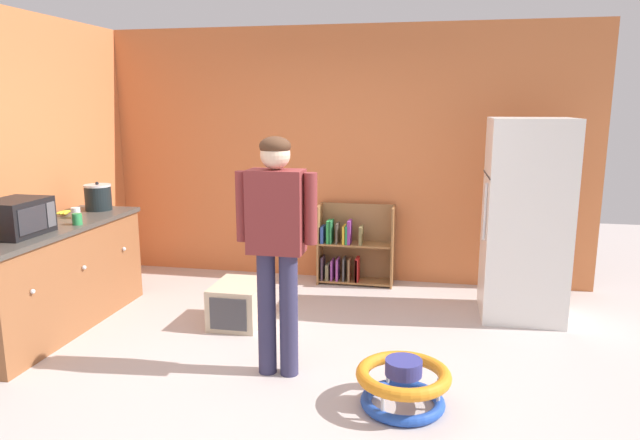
{
  "coord_description": "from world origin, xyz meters",
  "views": [
    {
      "loc": [
        0.95,
        -3.77,
        1.9
      ],
      "look_at": [
        0.05,
        0.7,
        0.97
      ],
      "focal_mm": 32.24,
      "sensor_mm": 36.0,
      "label": 1
    }
  ],
  "objects_px": {
    "kitchen_counter": "(52,278)",
    "baby_walker": "(403,384)",
    "crock_pot": "(98,197)",
    "banana_bunch": "(65,212)",
    "microwave": "(16,218)",
    "pet_carrier": "(239,303)",
    "refrigerator": "(525,220)",
    "green_cup": "(77,219)",
    "standing_person": "(276,235)",
    "white_cup": "(76,213)",
    "bookshelf": "(352,249)"
  },
  "relations": [
    {
      "from": "microwave",
      "to": "crock_pot",
      "type": "height_order",
      "value": "microwave"
    },
    {
      "from": "banana_bunch",
      "to": "crock_pot",
      "type": "bearing_deg",
      "value": 64.85
    },
    {
      "from": "microwave",
      "to": "crock_pot",
      "type": "xyz_separation_m",
      "value": [
        0.01,
        1.1,
        -0.02
      ]
    },
    {
      "from": "white_cup",
      "to": "bookshelf",
      "type": "bearing_deg",
      "value": 32.2
    },
    {
      "from": "kitchen_counter",
      "to": "baby_walker",
      "type": "distance_m",
      "value": 3.11
    },
    {
      "from": "bookshelf",
      "to": "standing_person",
      "type": "distance_m",
      "value": 2.32
    },
    {
      "from": "microwave",
      "to": "banana_bunch",
      "type": "xyz_separation_m",
      "value": [
        -0.14,
        0.79,
        -0.11
      ]
    },
    {
      "from": "kitchen_counter",
      "to": "green_cup",
      "type": "bearing_deg",
      "value": 23.84
    },
    {
      "from": "kitchen_counter",
      "to": "refrigerator",
      "type": "bearing_deg",
      "value": 15.63
    },
    {
      "from": "white_cup",
      "to": "green_cup",
      "type": "height_order",
      "value": "same"
    },
    {
      "from": "microwave",
      "to": "refrigerator",
      "type": "bearing_deg",
      "value": 20.22
    },
    {
      "from": "banana_bunch",
      "to": "refrigerator",
      "type": "bearing_deg",
      "value": 9.29
    },
    {
      "from": "banana_bunch",
      "to": "pet_carrier",
      "type": "bearing_deg",
      "value": -0.72
    },
    {
      "from": "crock_pot",
      "to": "green_cup",
      "type": "height_order",
      "value": "crock_pot"
    },
    {
      "from": "crock_pot",
      "to": "banana_bunch",
      "type": "relative_size",
      "value": 1.75
    },
    {
      "from": "microwave",
      "to": "white_cup",
      "type": "relative_size",
      "value": 5.05
    },
    {
      "from": "standing_person",
      "to": "microwave",
      "type": "bearing_deg",
      "value": 177.53
    },
    {
      "from": "kitchen_counter",
      "to": "refrigerator",
      "type": "height_order",
      "value": "refrigerator"
    },
    {
      "from": "green_cup",
      "to": "crock_pot",
      "type": "bearing_deg",
      "value": 107.67
    },
    {
      "from": "microwave",
      "to": "white_cup",
      "type": "xyz_separation_m",
      "value": [
        0.03,
        0.7,
        -0.09
      ]
    },
    {
      "from": "kitchen_counter",
      "to": "standing_person",
      "type": "height_order",
      "value": "standing_person"
    },
    {
      "from": "crock_pot",
      "to": "banana_bunch",
      "type": "height_order",
      "value": "crock_pot"
    },
    {
      "from": "microwave",
      "to": "crock_pot",
      "type": "bearing_deg",
      "value": 89.58
    },
    {
      "from": "bookshelf",
      "to": "white_cup",
      "type": "distance_m",
      "value": 2.75
    },
    {
      "from": "green_cup",
      "to": "microwave",
      "type": "bearing_deg",
      "value": -115.78
    },
    {
      "from": "kitchen_counter",
      "to": "baby_walker",
      "type": "bearing_deg",
      "value": -13.85
    },
    {
      "from": "pet_carrier",
      "to": "banana_bunch",
      "type": "height_order",
      "value": "banana_bunch"
    },
    {
      "from": "standing_person",
      "to": "microwave",
      "type": "distance_m",
      "value": 2.1
    },
    {
      "from": "refrigerator",
      "to": "white_cup",
      "type": "height_order",
      "value": "refrigerator"
    },
    {
      "from": "banana_bunch",
      "to": "green_cup",
      "type": "distance_m",
      "value": 0.49
    },
    {
      "from": "white_cup",
      "to": "green_cup",
      "type": "relative_size",
      "value": 1.0
    },
    {
      "from": "microwave",
      "to": "white_cup",
      "type": "distance_m",
      "value": 0.7
    },
    {
      "from": "refrigerator",
      "to": "bookshelf",
      "type": "xyz_separation_m",
      "value": [
        -1.65,
        0.67,
        -0.52
      ]
    },
    {
      "from": "kitchen_counter",
      "to": "white_cup",
      "type": "bearing_deg",
      "value": 83.44
    },
    {
      "from": "baby_walker",
      "to": "crock_pot",
      "type": "relative_size",
      "value": 2.21
    },
    {
      "from": "kitchen_counter",
      "to": "green_cup",
      "type": "xyz_separation_m",
      "value": [
        0.22,
        0.1,
        0.5
      ]
    },
    {
      "from": "kitchen_counter",
      "to": "white_cup",
      "type": "height_order",
      "value": "white_cup"
    },
    {
      "from": "kitchen_counter",
      "to": "crock_pot",
      "type": "relative_size",
      "value": 7.11
    },
    {
      "from": "bookshelf",
      "to": "white_cup",
      "type": "bearing_deg",
      "value": -147.8
    },
    {
      "from": "microwave",
      "to": "pet_carrier",
      "type": "bearing_deg",
      "value": 26.96
    },
    {
      "from": "standing_person",
      "to": "crock_pot",
      "type": "height_order",
      "value": "standing_person"
    },
    {
      "from": "banana_bunch",
      "to": "kitchen_counter",
      "type": "bearing_deg",
      "value": -73.08
    },
    {
      "from": "pet_carrier",
      "to": "microwave",
      "type": "xyz_separation_m",
      "value": [
        -1.51,
        -0.77,
        0.86
      ]
    },
    {
      "from": "bookshelf",
      "to": "microwave",
      "type": "relative_size",
      "value": 1.77
    },
    {
      "from": "refrigerator",
      "to": "standing_person",
      "type": "bearing_deg",
      "value": -140.15
    },
    {
      "from": "baby_walker",
      "to": "standing_person",
      "type": "bearing_deg",
      "value": 161.51
    },
    {
      "from": "standing_person",
      "to": "white_cup",
      "type": "height_order",
      "value": "standing_person"
    },
    {
      "from": "green_cup",
      "to": "standing_person",
      "type": "bearing_deg",
      "value": -15.92
    },
    {
      "from": "microwave",
      "to": "white_cup",
      "type": "bearing_deg",
      "value": 87.14
    },
    {
      "from": "standing_person",
      "to": "green_cup",
      "type": "bearing_deg",
      "value": 164.08
    }
  ]
}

